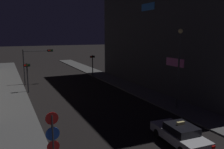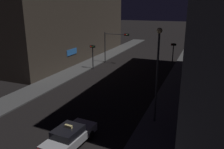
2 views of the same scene
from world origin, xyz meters
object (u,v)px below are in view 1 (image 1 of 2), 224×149
(sign_pole_left, at_px, (53,145))
(street_lamp_near_block, at_px, (179,60))
(taxi, at_px, (180,134))
(traffic_light_left_kerb, at_px, (27,72))
(traffic_light_right_kerb, at_px, (93,62))
(traffic_light_overhead, at_px, (35,59))

(sign_pole_left, relative_size, street_lamp_near_block, 0.50)
(taxi, height_order, street_lamp_near_block, street_lamp_near_block)
(street_lamp_near_block, bearing_deg, taxi, -130.24)
(traffic_light_left_kerb, bearing_deg, street_lamp_near_block, -47.08)
(traffic_light_left_kerb, bearing_deg, taxi, -67.90)
(traffic_light_left_kerb, relative_size, traffic_light_right_kerb, 0.99)
(traffic_light_overhead, height_order, traffic_light_right_kerb, traffic_light_overhead)
(taxi, height_order, traffic_light_left_kerb, traffic_light_left_kerb)
(traffic_light_right_kerb, height_order, sign_pole_left, sign_pole_left)
(traffic_light_overhead, bearing_deg, traffic_light_right_kerb, 8.86)
(traffic_light_right_kerb, height_order, street_lamp_near_block, street_lamp_near_block)
(traffic_light_overhead, xyz_separation_m, street_lamp_near_block, (10.74, -17.94, 1.15))
(taxi, height_order, traffic_light_right_kerb, traffic_light_right_kerb)
(sign_pole_left, bearing_deg, traffic_light_overhead, 84.35)
(traffic_light_left_kerb, xyz_separation_m, street_lamp_near_block, (12.38, -13.31, 2.22))
(traffic_light_overhead, relative_size, traffic_light_right_kerb, 1.36)
(traffic_light_left_kerb, bearing_deg, traffic_light_overhead, 70.46)
(traffic_light_left_kerb, height_order, traffic_light_right_kerb, traffic_light_right_kerb)
(taxi, bearing_deg, sign_pole_left, -172.09)
(traffic_light_left_kerb, relative_size, street_lamp_near_block, 0.49)
(traffic_light_left_kerb, height_order, street_lamp_near_block, street_lamp_near_block)
(taxi, relative_size, traffic_light_right_kerb, 1.21)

